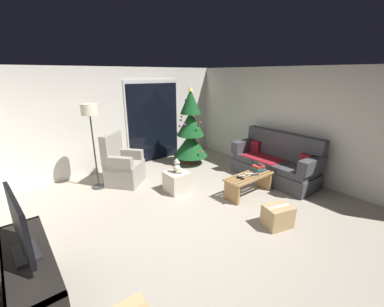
# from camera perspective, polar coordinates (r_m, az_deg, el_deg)

# --- Properties ---
(ground_plane) EXTENTS (7.00, 7.00, 0.00)m
(ground_plane) POSITION_cam_1_polar(r_m,az_deg,el_deg) (4.49, 1.60, -13.57)
(ground_plane) COLOR #9E9384
(wall_back) EXTENTS (5.72, 0.12, 2.50)m
(wall_back) POSITION_cam_1_polar(r_m,az_deg,el_deg) (6.57, -15.88, 7.65)
(wall_back) COLOR silver
(wall_back) RESTS_ON ground
(wall_right) EXTENTS (0.12, 6.00, 2.50)m
(wall_right) POSITION_cam_1_polar(r_m,az_deg,el_deg) (6.18, 22.61, 6.35)
(wall_right) COLOR silver
(wall_right) RESTS_ON ground
(patio_door_frame) EXTENTS (1.60, 0.02, 2.20)m
(patio_door_frame) POSITION_cam_1_polar(r_m,az_deg,el_deg) (6.91, -8.84, 7.33)
(patio_door_frame) COLOR silver
(patio_door_frame) RESTS_ON ground
(patio_door_glass) EXTENTS (1.50, 0.02, 2.10)m
(patio_door_glass) POSITION_cam_1_polar(r_m,az_deg,el_deg) (6.90, -8.75, 6.90)
(patio_door_glass) COLOR black
(patio_door_glass) RESTS_ON ground
(couch) EXTENTS (0.83, 1.96, 1.08)m
(couch) POSITION_cam_1_polar(r_m,az_deg,el_deg) (5.97, 18.57, -2.06)
(couch) COLOR #3D3D42
(couch) RESTS_ON ground
(coffee_table) EXTENTS (1.10, 0.40, 0.42)m
(coffee_table) POSITION_cam_1_polar(r_m,az_deg,el_deg) (5.13, 12.91, -6.38)
(coffee_table) COLOR #9E7547
(coffee_table) RESTS_ON ground
(remote_black) EXTENTS (0.07, 0.16, 0.02)m
(remote_black) POSITION_cam_1_polar(r_m,az_deg,el_deg) (4.89, 11.06, -5.56)
(remote_black) COLOR black
(remote_black) RESTS_ON coffee_table
(remote_graphite) EXTENTS (0.16, 0.10, 0.02)m
(remote_graphite) POSITION_cam_1_polar(r_m,az_deg,el_deg) (5.10, 14.25, -4.76)
(remote_graphite) COLOR #333338
(remote_graphite) RESTS_ON coffee_table
(remote_silver) EXTENTS (0.11, 0.16, 0.02)m
(remote_silver) POSITION_cam_1_polar(r_m,az_deg,el_deg) (4.99, 11.30, -5.07)
(remote_silver) COLOR #ADADB2
(remote_silver) RESTS_ON coffee_table
(remote_white) EXTENTS (0.14, 0.14, 0.02)m
(remote_white) POSITION_cam_1_polar(r_m,az_deg,el_deg) (5.11, 12.90, -4.61)
(remote_white) COLOR silver
(remote_white) RESTS_ON coffee_table
(book_stack) EXTENTS (0.28, 0.22, 0.12)m
(book_stack) POSITION_cam_1_polar(r_m,az_deg,el_deg) (5.35, 15.03, -3.21)
(book_stack) COLOR #285684
(book_stack) RESTS_ON coffee_table
(cell_phone) EXTENTS (0.09, 0.15, 0.01)m
(cell_phone) POSITION_cam_1_polar(r_m,az_deg,el_deg) (5.34, 15.08, -2.52)
(cell_phone) COLOR black
(cell_phone) RESTS_ON book_stack
(christmas_tree) EXTENTS (0.91, 0.91, 2.04)m
(christmas_tree) POSITION_cam_1_polar(r_m,az_deg,el_deg) (6.56, -0.33, 5.21)
(christmas_tree) COLOR #4C1E19
(christmas_tree) RESTS_ON ground
(armchair) EXTENTS (0.96, 0.97, 1.13)m
(armchair) POSITION_cam_1_polar(r_m,az_deg,el_deg) (5.67, -15.69, -2.83)
(armchair) COLOR gray
(armchair) RESTS_ON ground
(floor_lamp) EXTENTS (0.32, 0.32, 1.78)m
(floor_lamp) POSITION_cam_1_polar(r_m,az_deg,el_deg) (5.35, -22.34, 7.55)
(floor_lamp) COLOR #2D2D30
(floor_lamp) RESTS_ON ground
(media_shelf) EXTENTS (0.40, 1.40, 0.72)m
(media_shelf) POSITION_cam_1_polar(r_m,az_deg,el_deg) (3.15, -32.96, -25.06)
(media_shelf) COLOR black
(media_shelf) RESTS_ON ground
(television) EXTENTS (0.23, 0.84, 0.61)m
(television) POSITION_cam_1_polar(r_m,az_deg,el_deg) (2.81, -34.84, -13.46)
(television) COLOR black
(television) RESTS_ON media_shelf
(ottoman) EXTENTS (0.44, 0.44, 0.42)m
(ottoman) POSITION_cam_1_polar(r_m,az_deg,el_deg) (5.19, -3.50, -6.46)
(ottoman) COLOR beige
(ottoman) RESTS_ON ground
(teddy_bear_cream) EXTENTS (0.21, 0.21, 0.29)m
(teddy_bear_cream) POSITION_cam_1_polar(r_m,az_deg,el_deg) (5.06, -3.45, -3.07)
(teddy_bear_cream) COLOR beige
(teddy_bear_cream) RESTS_ON ottoman
(cardboard_box_taped_mid_floor) EXTENTS (0.50, 0.43, 0.36)m
(cardboard_box_taped_mid_floor) POSITION_cam_1_polar(r_m,az_deg,el_deg) (4.30, 19.08, -13.47)
(cardboard_box_taped_mid_floor) COLOR tan
(cardboard_box_taped_mid_floor) RESTS_ON ground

